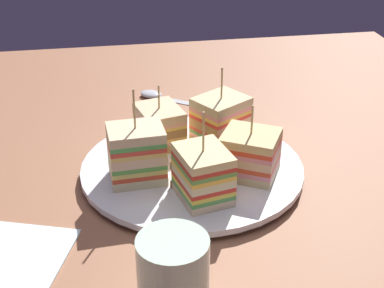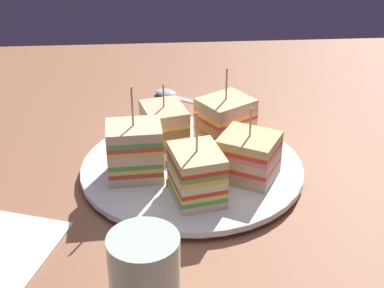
{
  "view_description": "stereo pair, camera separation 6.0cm",
  "coord_description": "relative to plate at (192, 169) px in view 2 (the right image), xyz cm",
  "views": [
    {
      "loc": [
        -60.53,
        10.35,
        37.71
      ],
      "look_at": [
        0.0,
        0.0,
        4.38
      ],
      "focal_mm": 52.87,
      "sensor_mm": 36.0,
      "label": 1
    },
    {
      "loc": [
        -61.25,
        4.42,
        37.71
      ],
      "look_at": [
        0.0,
        0.0,
        4.38
      ],
      "focal_mm": 52.87,
      "sensor_mm": 36.0,
      "label": 2
    }
  ],
  "objects": [
    {
      "name": "drinking_glass",
      "position": [
        -24.33,
        5.77,
        3.05
      ],
      "size": [
        6.15,
        6.15,
        9.01
      ],
      "color": "silver",
      "rests_on": "ground_plane"
    },
    {
      "name": "sandwich_wedge_3",
      "position": [
        6.51,
        3.25,
        3.11
      ],
      "size": [
        7.64,
        6.71,
        8.38
      ],
      "rotation": [
        0.0,
        0.0,
        9.67
      ],
      "color": "#D4B47E",
      "rests_on": "plate"
    },
    {
      "name": "ground_plane",
      "position": [
        0.0,
        0.0,
        -1.73
      ],
      "size": [
        105.35,
        99.88,
        1.8
      ],
      "primitive_type": "cube",
      "color": "#945F42"
    },
    {
      "name": "sandwich_wedge_4",
      "position": [
        -2.1,
        6.98,
        3.97
      ],
      "size": [
        5.52,
        6.85,
        11.73
      ],
      "rotation": [
        0.0,
        0.0,
        11.06
      ],
      "color": "beige",
      "rests_on": "plate"
    },
    {
      "name": "sandwich_wedge_0",
      "position": [
        -7.28,
        0.21,
        3.57
      ],
      "size": [
        7.52,
        6.53,
        10.78
      ],
      "rotation": [
        0.0,
        0.0,
        6.5
      ],
      "color": "beige",
      "rests_on": "plate"
    },
    {
      "name": "spoon",
      "position": [
        24.25,
        1.09,
        -0.43
      ],
      "size": [
        9.67,
        13.01,
        1.0
      ],
      "rotation": [
        0.0,
        0.0,
        0.98
      ],
      "color": "silver",
      "rests_on": "ground_plane"
    },
    {
      "name": "sandwich_wedge_2",
      "position": [
        5.48,
        -4.79,
        3.76
      ],
      "size": [
        8.08,
        8.43,
        10.71
      ],
      "rotation": [
        0.0,
        0.0,
        8.42
      ],
      "color": "beige",
      "rests_on": "plate"
    },
    {
      "name": "sandwich_wedge_1",
      "position": [
        -3.22,
        -6.53,
        3.31
      ],
      "size": [
        8.29,
        8.56,
        9.21
      ],
      "rotation": [
        0.0,
        0.0,
        7.34
      ],
      "color": "#D1BE8B",
      "rests_on": "plate"
    },
    {
      "name": "plate",
      "position": [
        0.0,
        0.0,
        0.0
      ],
      "size": [
        27.97,
        27.97,
        1.38
      ],
      "color": "white",
      "rests_on": "ground_plane"
    }
  ]
}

